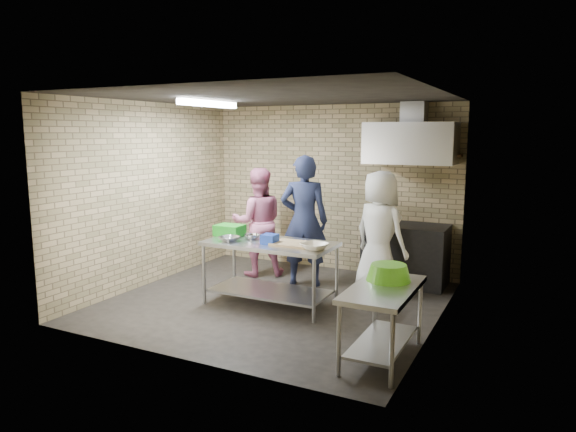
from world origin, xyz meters
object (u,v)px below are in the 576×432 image
object	(u,v)px
man_navy	(304,221)
woman_white	(380,233)
green_crate	(230,230)
bottle_green	(444,149)
side_counter	(382,323)
blue_tub	(270,239)
green_basin	(389,272)
bottle_red	(417,148)
prep_table	(270,273)
woman_pink	(258,222)
stove	(406,254)

from	to	relation	value
man_navy	woman_white	bearing A→B (deg)	166.23
green_crate	man_navy	xyz separation A→B (m)	(0.72, 0.90, 0.05)
bottle_green	man_navy	distance (m)	2.29
man_navy	side_counter	bearing A→B (deg)	112.61
green_crate	woman_white	bearing A→B (deg)	28.71
side_counter	green_crate	bearing A→B (deg)	156.04
blue_tub	green_basin	bearing A→B (deg)	-20.36
blue_tub	woman_white	size ratio (longest dim) A/B	0.11
side_counter	green_basin	xyz separation A→B (m)	(-0.02, 0.25, 0.46)
green_basin	bottle_red	bearing A→B (deg)	97.90
prep_table	green_crate	size ratio (longest dim) A/B	4.50
man_navy	woman_pink	xyz separation A→B (m)	(-0.88, 0.17, -0.11)
green_basin	bottle_red	xyz separation A→B (m)	(-0.38, 2.74, 1.19)
green_crate	green_basin	distance (m)	2.64
bottle_red	woman_white	distance (m)	1.48
side_counter	prep_table	bearing A→B (deg)	151.19
green_crate	bottle_green	bearing A→B (deg)	36.72
blue_tub	woman_white	distance (m)	1.64
woman_white	blue_tub	bearing A→B (deg)	72.62
side_counter	woman_white	size ratio (longest dim) A/B	0.69
bottle_red	blue_tub	bearing A→B (deg)	-123.04
bottle_red	woman_pink	world-z (taller)	bottle_red
bottle_green	woman_pink	world-z (taller)	bottle_green
green_basin	woman_pink	bearing A→B (deg)	143.83
bottle_red	woman_pink	size ratio (longest dim) A/B	0.11
blue_tub	woman_white	xyz separation A→B (m)	(1.09, 1.23, -0.04)
woman_white	bottle_green	bearing A→B (deg)	-103.78
stove	bottle_green	xyz separation A→B (m)	(0.45, 0.24, 1.57)
side_counter	bottle_green	xyz separation A→B (m)	(0.00, 2.99, 1.64)
prep_table	woman_white	world-z (taller)	woman_white
woman_white	bottle_red	bearing A→B (deg)	-83.52
green_basin	woman_pink	size ratio (longest dim) A/B	0.27
green_crate	green_basin	bearing A→B (deg)	-19.17
prep_table	side_counter	bearing A→B (deg)	-28.81
blue_tub	green_crate	bearing A→B (deg)	163.65
man_navy	woman_white	world-z (taller)	man_navy
stove	bottle_red	xyz separation A→B (m)	(0.05, 0.24, 1.58)
prep_table	bottle_green	distance (m)	3.13
blue_tub	woman_pink	xyz separation A→B (m)	(-0.91, 1.29, -0.05)
green_basin	woman_pink	distance (m)	3.29
woman_white	side_counter	bearing A→B (deg)	131.84
bottle_red	woman_pink	bearing A→B (deg)	-160.66
prep_table	bottle_red	world-z (taller)	bottle_red
prep_table	woman_pink	bearing A→B (deg)	125.86
side_counter	stove	xyz separation A→B (m)	(-0.45, 2.75, 0.08)
prep_table	green_crate	bearing A→B (deg)	170.27
green_basin	bottle_green	distance (m)	2.98
prep_table	side_counter	distance (m)	2.07
stove	man_navy	xyz separation A→B (m)	(-1.34, -0.73, 0.52)
prep_table	man_navy	world-z (taller)	man_navy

